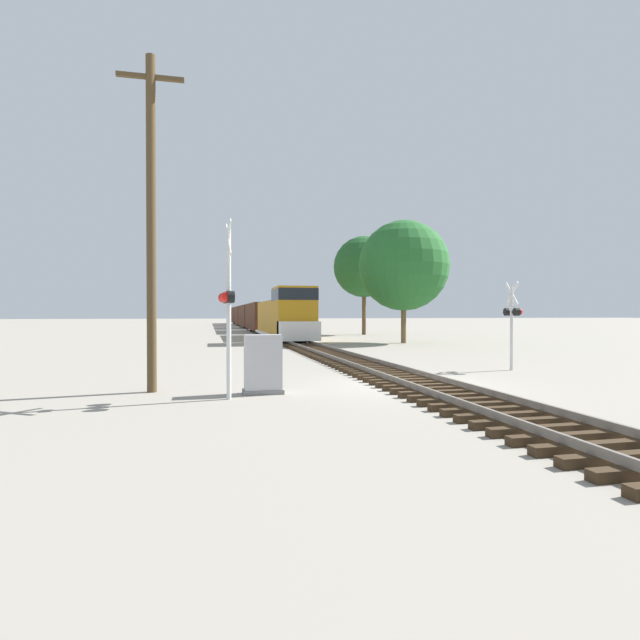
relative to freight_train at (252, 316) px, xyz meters
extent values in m
plane|color=gray|center=(0.00, -57.53, -1.79)|extent=(400.00, 400.00, 0.00)
cube|color=#382819|center=(0.00, -65.63, -1.71)|extent=(2.60, 0.22, 0.16)
cube|color=#382819|center=(0.00, -65.03, -1.71)|extent=(2.60, 0.22, 0.16)
cube|color=#382819|center=(0.00, -64.43, -1.71)|extent=(2.60, 0.22, 0.16)
cube|color=#382819|center=(0.00, -63.83, -1.71)|extent=(2.60, 0.22, 0.16)
cube|color=#382819|center=(0.00, -63.23, -1.71)|extent=(2.60, 0.22, 0.16)
cube|color=#382819|center=(0.00, -62.63, -1.71)|extent=(2.60, 0.22, 0.16)
cube|color=#382819|center=(0.00, -62.03, -1.71)|extent=(2.60, 0.22, 0.16)
cube|color=#382819|center=(0.00, -61.43, -1.71)|extent=(2.60, 0.22, 0.16)
cube|color=#382819|center=(0.00, -60.83, -1.71)|extent=(2.60, 0.22, 0.16)
cube|color=#382819|center=(0.00, -60.23, -1.71)|extent=(2.60, 0.22, 0.16)
cube|color=#382819|center=(0.00, -59.63, -1.71)|extent=(2.60, 0.22, 0.16)
cube|color=#382819|center=(0.00, -59.03, -1.71)|extent=(2.60, 0.22, 0.16)
cube|color=#382819|center=(0.00, -58.43, -1.71)|extent=(2.60, 0.22, 0.16)
cube|color=#382819|center=(0.00, -57.83, -1.71)|extent=(2.60, 0.22, 0.16)
cube|color=#382819|center=(0.00, -57.23, -1.71)|extent=(2.60, 0.22, 0.16)
cube|color=#382819|center=(0.00, -56.63, -1.71)|extent=(2.60, 0.22, 0.16)
cube|color=#382819|center=(0.00, -56.03, -1.71)|extent=(2.60, 0.22, 0.16)
cube|color=#382819|center=(0.00, -55.43, -1.71)|extent=(2.60, 0.22, 0.16)
cube|color=#382819|center=(0.00, -54.83, -1.71)|extent=(2.60, 0.22, 0.16)
cube|color=#382819|center=(0.00, -54.23, -1.71)|extent=(2.60, 0.22, 0.16)
cube|color=#382819|center=(0.00, -53.63, -1.71)|extent=(2.60, 0.22, 0.16)
cube|color=#382819|center=(0.00, -53.03, -1.71)|extent=(2.60, 0.22, 0.16)
cube|color=#382819|center=(0.00, -52.43, -1.71)|extent=(2.60, 0.22, 0.16)
cube|color=#382819|center=(0.00, -51.83, -1.71)|extent=(2.60, 0.22, 0.16)
cube|color=#382819|center=(0.00, -51.23, -1.71)|extent=(2.60, 0.22, 0.16)
cube|color=#382819|center=(0.00, -50.63, -1.71)|extent=(2.60, 0.22, 0.16)
cube|color=#382819|center=(0.00, -50.03, -1.71)|extent=(2.60, 0.22, 0.16)
cube|color=#382819|center=(0.00, -49.43, -1.71)|extent=(2.60, 0.22, 0.16)
cube|color=#382819|center=(0.00, -48.83, -1.71)|extent=(2.60, 0.22, 0.16)
cube|color=#382819|center=(0.00, -48.23, -1.71)|extent=(2.60, 0.22, 0.16)
cube|color=#382819|center=(0.00, -47.63, -1.71)|extent=(2.60, 0.22, 0.16)
cube|color=#382819|center=(0.00, -47.03, -1.71)|extent=(2.60, 0.22, 0.16)
cube|color=#382819|center=(0.00, -46.43, -1.71)|extent=(2.60, 0.22, 0.16)
cube|color=#382819|center=(0.00, -45.83, -1.71)|extent=(2.60, 0.22, 0.16)
cube|color=#382819|center=(0.00, -45.23, -1.71)|extent=(2.60, 0.22, 0.16)
cube|color=#382819|center=(0.00, -44.63, -1.71)|extent=(2.60, 0.22, 0.16)
cube|color=#382819|center=(0.00, -44.03, -1.71)|extent=(2.60, 0.22, 0.16)
cube|color=#382819|center=(0.00, -43.43, -1.71)|extent=(2.60, 0.22, 0.16)
cube|color=#382819|center=(0.00, -42.83, -1.71)|extent=(2.60, 0.22, 0.16)
cube|color=#382819|center=(0.00, -42.23, -1.71)|extent=(2.60, 0.22, 0.16)
cube|color=#382819|center=(0.00, -41.63, -1.71)|extent=(2.60, 0.22, 0.16)
cube|color=#382819|center=(0.00, -41.03, -1.71)|extent=(2.60, 0.22, 0.16)
cube|color=#382819|center=(0.00, -40.43, -1.71)|extent=(2.60, 0.22, 0.16)
cube|color=#382819|center=(0.00, -39.83, -1.71)|extent=(2.60, 0.22, 0.16)
cube|color=#382819|center=(0.00, -39.23, -1.71)|extent=(2.60, 0.22, 0.16)
cube|color=#382819|center=(0.00, -38.63, -1.71)|extent=(2.60, 0.22, 0.16)
cube|color=#382819|center=(0.00, -38.03, -1.71)|extent=(2.60, 0.22, 0.16)
cube|color=slate|center=(-0.72, -57.53, -1.55)|extent=(0.07, 160.00, 0.15)
cube|color=slate|center=(0.72, -57.53, -1.55)|extent=(0.07, 160.00, 0.15)
cube|color=#B77A14|center=(0.00, -27.08, 0.00)|extent=(2.38, 12.48, 2.97)
cube|color=#B77A14|center=(0.00, -35.82, 0.42)|extent=(2.80, 3.92, 3.80)
cube|color=black|center=(0.00, -35.82, 1.75)|extent=(2.83, 3.96, 0.84)
cube|color=white|center=(0.00, -37.78, -0.81)|extent=(2.80, 1.78, 1.33)
cube|color=white|center=(0.00, -29.75, -1.36)|extent=(2.86, 17.47, 0.24)
cube|color=black|center=(0.00, -35.55, -1.29)|extent=(1.58, 2.20, 1.00)
cube|color=black|center=(0.00, -23.96, -1.29)|extent=(1.58, 2.20, 1.00)
cube|color=#4C2819|center=(0.00, -12.22, 0.07)|extent=(2.66, 13.42, 3.09)
cube|color=black|center=(0.00, -16.58, -1.34)|extent=(1.58, 2.20, 0.90)
cube|color=black|center=(0.00, -7.86, -1.34)|extent=(1.58, 2.20, 0.90)
cube|color=#4C2819|center=(0.00, 3.11, 0.07)|extent=(2.66, 13.42, 3.09)
cube|color=black|center=(0.00, -1.25, -1.34)|extent=(1.58, 2.20, 0.90)
cube|color=black|center=(0.00, 7.47, -1.34)|extent=(1.58, 2.20, 0.90)
cube|color=#4C2819|center=(0.00, 18.44, 0.07)|extent=(2.66, 13.42, 3.09)
cube|color=black|center=(0.00, 14.08, -1.34)|extent=(1.58, 2.20, 0.90)
cube|color=black|center=(0.00, 22.80, -1.34)|extent=(1.58, 2.20, 0.90)
cube|color=#4C2819|center=(0.00, 33.77, 0.07)|extent=(2.66, 13.42, 3.09)
cube|color=black|center=(0.00, 29.41, -1.34)|extent=(1.58, 2.20, 0.90)
cube|color=black|center=(0.00, 38.13, -1.34)|extent=(1.58, 2.20, 0.90)
cylinder|color=silver|center=(-5.60, -58.83, 0.40)|extent=(0.12, 0.12, 4.37)
cube|color=white|center=(-5.60, -58.83, 2.28)|extent=(0.11, 0.93, 0.93)
cube|color=white|center=(-5.60, -58.83, 2.28)|extent=(0.11, 0.93, 0.93)
cube|color=black|center=(-5.60, -58.83, 0.81)|extent=(0.14, 0.86, 0.06)
cylinder|color=black|center=(-5.63, -58.49, 0.81)|extent=(0.21, 0.31, 0.30)
sphere|color=red|center=(-5.73, -58.50, 0.81)|extent=(0.26, 0.26, 0.26)
cylinder|color=black|center=(-5.60, -58.83, 0.81)|extent=(0.21, 0.31, 0.30)
sphere|color=red|center=(-5.70, -58.84, 0.81)|extent=(0.26, 0.26, 0.26)
cylinder|color=black|center=(-5.57, -59.18, 0.81)|extent=(0.21, 0.31, 0.30)
sphere|color=red|center=(-5.67, -59.19, 0.81)|extent=(0.26, 0.26, 0.26)
cube|color=white|center=(-5.60, -58.83, 1.73)|extent=(0.06, 0.32, 0.20)
cylinder|color=silver|center=(5.31, -54.60, -0.17)|extent=(0.12, 0.12, 3.25)
cube|color=white|center=(5.31, -54.60, 1.16)|extent=(0.10, 0.93, 0.93)
cube|color=white|center=(5.31, -54.60, 1.16)|extent=(0.10, 0.93, 0.93)
cube|color=black|center=(5.31, -54.60, 0.46)|extent=(0.13, 0.86, 0.06)
cylinder|color=black|center=(5.28, -54.95, 0.46)|extent=(0.20, 0.31, 0.30)
sphere|color=red|center=(5.38, -54.96, 0.46)|extent=(0.26, 0.26, 0.26)
cylinder|color=black|center=(5.34, -54.25, 0.46)|extent=(0.20, 0.31, 0.30)
sphere|color=red|center=(5.44, -54.26, 0.46)|extent=(0.26, 0.26, 0.26)
cube|color=white|center=(5.31, -54.60, 0.61)|extent=(0.05, 0.32, 0.20)
cube|color=slate|center=(-4.66, -58.14, -1.73)|extent=(1.10, 0.58, 0.12)
cube|color=#ADADB2|center=(-4.66, -58.14, -0.92)|extent=(1.00, 0.53, 1.49)
cylinder|color=#4C3A23|center=(-7.65, -57.18, 2.87)|extent=(0.26, 0.26, 9.32)
cube|color=#4C3A23|center=(-7.65, -57.18, 6.93)|extent=(1.80, 0.12, 0.12)
cylinder|color=brown|center=(7.93, -37.29, 0.06)|extent=(0.38, 0.38, 3.71)
sphere|color=#236028|center=(7.93, -37.29, 3.91)|extent=(6.63, 6.63, 6.63)
cylinder|color=brown|center=(9.51, -22.81, 0.76)|extent=(0.41, 0.41, 5.10)
sphere|color=#1E5123|center=(9.51, -22.81, 5.18)|extent=(6.25, 6.25, 6.25)
camera|label=1|loc=(-6.11, -71.71, 0.40)|focal=28.00mm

